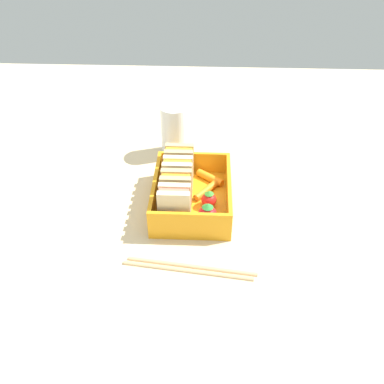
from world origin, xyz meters
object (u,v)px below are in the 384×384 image
(carrot_stick_far_left, at_px, (206,191))
(carrot_stick_left, at_px, (210,178))
(strawberry_left, at_px, (209,199))
(strawberry_far_left, at_px, (207,214))
(sandwich_center_left, at_px, (176,190))
(sandwich_center, at_px, (178,177))
(sandwich_left, at_px, (174,206))
(sandwich_center_right, at_px, (179,164))
(chopstick_pair, at_px, (191,267))
(drinking_glass, at_px, (175,130))

(carrot_stick_far_left, distance_m, carrot_stick_left, 0.04)
(strawberry_left, bearing_deg, strawberry_far_left, 177.31)
(sandwich_center_left, bearing_deg, sandwich_center, 0.00)
(sandwich_left, height_order, sandwich_center, same)
(strawberry_left, bearing_deg, sandwich_center, 56.03)
(sandwich_center_right, distance_m, chopstick_pair, 0.20)
(carrot_stick_left, bearing_deg, sandwich_left, 153.78)
(drinking_glass, bearing_deg, strawberry_far_left, -162.90)
(strawberry_far_left, bearing_deg, carrot_stick_far_left, 3.07)
(sandwich_center, height_order, strawberry_left, sandwich_center)
(chopstick_pair, xyz_separation_m, drinking_glass, (0.30, 0.05, 0.05))
(sandwich_center_right, relative_size, carrot_stick_left, 1.23)
(strawberry_left, bearing_deg, chopstick_pair, 169.79)
(strawberry_far_left, relative_size, strawberry_left, 1.13)
(carrot_stick_far_left, xyz_separation_m, chopstick_pair, (-0.16, 0.02, -0.01))
(carrot_stick_far_left, height_order, carrot_stick_left, carrot_stick_left)
(sandwich_left, distance_m, sandwich_center_left, 0.04)
(sandwich_center, height_order, carrot_stick_far_left, sandwich_center)
(carrot_stick_left, bearing_deg, strawberry_left, 178.82)
(sandwich_center_right, bearing_deg, sandwich_center_left, 180.00)
(sandwich_center_left, xyz_separation_m, carrot_stick_far_left, (0.04, -0.05, -0.03))
(sandwich_center_right, height_order, strawberry_far_left, sandwich_center_right)
(sandwich_left, relative_size, sandwich_center_left, 1.00)
(strawberry_far_left, bearing_deg, sandwich_center, 34.54)
(sandwich_left, height_order, strawberry_left, sandwich_left)
(strawberry_left, bearing_deg, drinking_glass, 20.98)
(strawberry_left, xyz_separation_m, carrot_stick_far_left, (0.03, 0.01, -0.01))
(sandwich_center_left, relative_size, sandwich_center, 1.00)
(sandwich_left, bearing_deg, chopstick_pair, -161.07)
(sandwich_center_left, xyz_separation_m, strawberry_left, (0.00, -0.05, -0.02))
(sandwich_left, relative_size, strawberry_far_left, 1.82)
(drinking_glass, bearing_deg, carrot_stick_left, -147.36)
(strawberry_left, height_order, carrot_stick_far_left, strawberry_left)
(carrot_stick_left, height_order, chopstick_pair, carrot_stick_left)
(sandwich_center, distance_m, carrot_stick_far_left, 0.05)
(sandwich_center_left, distance_m, sandwich_center_right, 0.07)
(sandwich_center, bearing_deg, carrot_stick_left, -57.62)
(carrot_stick_left, bearing_deg, carrot_stick_far_left, 169.01)
(carrot_stick_left, distance_m, chopstick_pair, 0.20)
(sandwich_center_right, distance_m, drinking_glass, 0.11)
(sandwich_center_left, height_order, chopstick_pair, sandwich_center_left)
(carrot_stick_left, bearing_deg, sandwich_center, 122.38)
(sandwich_center_left, height_order, strawberry_far_left, sandwich_center_left)
(sandwich_center_right, bearing_deg, drinking_glass, 8.66)
(sandwich_left, distance_m, strawberry_far_left, 0.05)
(carrot_stick_far_left, bearing_deg, drinking_glass, 23.38)
(sandwich_center_right, distance_m, carrot_stick_far_left, 0.07)
(carrot_stick_left, relative_size, chopstick_pair, 0.28)
(sandwich_center_right, distance_m, strawberry_left, 0.09)
(sandwich_left, distance_m, carrot_stick_far_left, 0.09)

